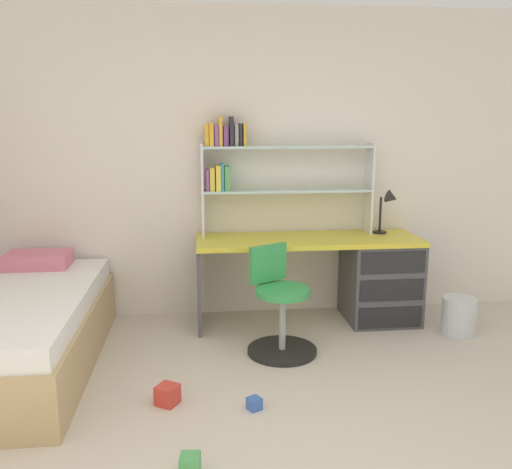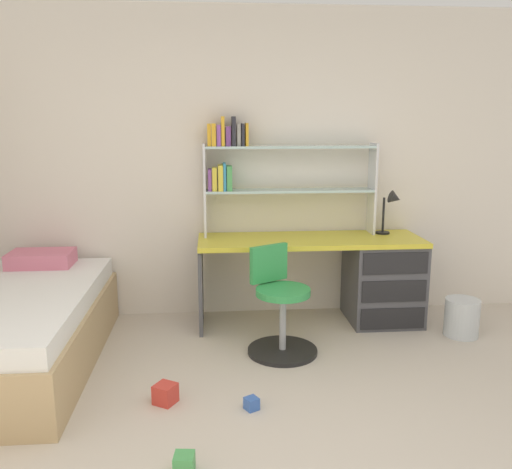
{
  "view_description": "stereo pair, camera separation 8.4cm",
  "coord_description": "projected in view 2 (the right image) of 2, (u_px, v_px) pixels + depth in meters",
  "views": [
    {
      "loc": [
        -0.54,
        -1.91,
        1.69
      ],
      "look_at": [
        -0.15,
        1.72,
        0.92
      ],
      "focal_mm": 37.58,
      "sensor_mm": 36.0,
      "label": 1
    },
    {
      "loc": [
        -0.46,
        -1.92,
        1.69
      ],
      "look_at": [
        -0.15,
        1.72,
        0.92
      ],
      "focal_mm": 37.58,
      "sensor_mm": 36.0,
      "label": 2
    }
  ],
  "objects": [
    {
      "name": "toy_block_red_0",
      "position": [
        165.0,
        394.0,
        3.27
      ],
      "size": [
        0.17,
        0.17,
        0.12
      ],
      "primitive_type": "cube",
      "rotation": [
        0.0,
        0.0,
        1.03
      ],
      "color": "red",
      "rests_on": "ground_plane"
    },
    {
      "name": "room_shell",
      "position": [
        70.0,
        186.0,
        3.15
      ],
      "size": [
        5.84,
        6.43,
        2.64
      ],
      "color": "silver",
      "rests_on": "ground_plane"
    },
    {
      "name": "toy_block_blue_1",
      "position": [
        252.0,
        404.0,
        3.2
      ],
      "size": [
        0.1,
        0.1,
        0.07
      ],
      "primitive_type": "cube",
      "rotation": [
        0.0,
        0.0,
        0.52
      ],
      "color": "#3860B7",
      "rests_on": "ground_plane"
    },
    {
      "name": "waste_bin",
      "position": [
        462.0,
        317.0,
        4.3
      ],
      "size": [
        0.27,
        0.27,
        0.3
      ],
      "primitive_type": "cylinder",
      "color": "silver",
      "rests_on": "ground_plane"
    },
    {
      "name": "desk_lamp",
      "position": [
        392.0,
        205.0,
        4.57
      ],
      "size": [
        0.2,
        0.17,
        0.38
      ],
      "color": "black",
      "rests_on": "desk"
    },
    {
      "name": "toy_block_green_2",
      "position": [
        184.0,
        464.0,
        2.62
      ],
      "size": [
        0.11,
        0.11,
        0.1
      ],
      "primitive_type": "cube",
      "rotation": [
        0.0,
        0.0,
        1.46
      ],
      "color": "#479E51",
      "rests_on": "ground_plane"
    },
    {
      "name": "bookshelf_hutch",
      "position": [
        262.0,
        166.0,
        4.49
      ],
      "size": [
        1.46,
        0.22,
        0.99
      ],
      "color": "silver",
      "rests_on": "desk"
    },
    {
      "name": "swivel_chair",
      "position": [
        280.0,
        312.0,
        3.96
      ],
      "size": [
        0.52,
        0.52,
        0.79
      ],
      "color": "black",
      "rests_on": "ground_plane"
    },
    {
      "name": "desk",
      "position": [
        365.0,
        275.0,
        4.57
      ],
      "size": [
        1.87,
        0.6,
        0.74
      ],
      "color": "gold",
      "rests_on": "ground_plane"
    },
    {
      "name": "bed_platform",
      "position": [
        14.0,
        329.0,
        3.73
      ],
      "size": [
        1.1,
        1.95,
        0.66
      ],
      "color": "tan",
      "rests_on": "ground_plane"
    }
  ]
}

